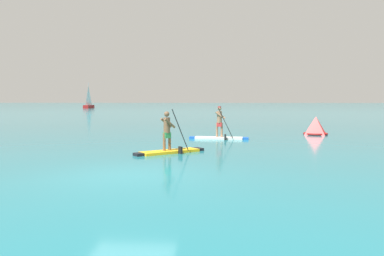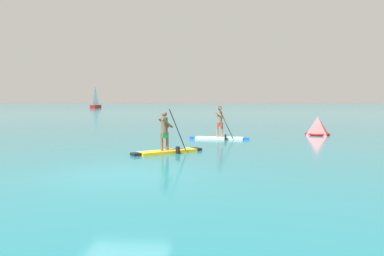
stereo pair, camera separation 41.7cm
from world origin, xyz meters
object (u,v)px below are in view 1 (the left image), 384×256
(paddleboarder_mid_center, at_px, (169,145))
(paddleboarder_far_right, at_px, (219,132))
(race_marker_buoy, at_px, (316,127))
(sailboat_left_horizon, at_px, (89,105))

(paddleboarder_mid_center, relative_size, paddleboarder_far_right, 0.84)
(paddleboarder_far_right, bearing_deg, race_marker_buoy, 32.24)
(sailboat_left_horizon, bearing_deg, paddleboarder_mid_center, -161.00)
(paddleboarder_far_right, xyz_separation_m, race_marker_buoy, (5.84, 2.93, 0.10))
(paddleboarder_far_right, distance_m, sailboat_left_horizon, 74.44)
(race_marker_buoy, bearing_deg, paddleboarder_far_right, -153.38)
(paddleboarder_mid_center, relative_size, race_marker_buoy, 1.68)
(paddleboarder_far_right, relative_size, race_marker_buoy, 2.01)
(race_marker_buoy, distance_m, sailboat_left_horizon, 74.44)
(paddleboarder_far_right, height_order, race_marker_buoy, paddleboarder_far_right)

